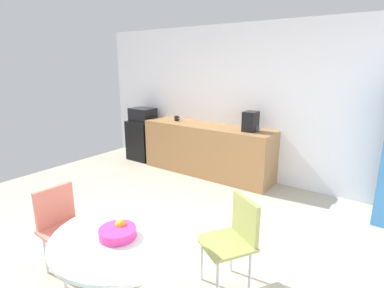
{
  "coord_description": "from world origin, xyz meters",
  "views": [
    {
      "loc": [
        2.45,
        -1.8,
        1.97
      ],
      "look_at": [
        0.22,
        1.3,
        0.95
      ],
      "focal_mm": 28.65,
      "sensor_mm": 36.0,
      "label": 1
    }
  ],
  "objects_px": {
    "chair_coral": "(61,220)",
    "fruit_bowl": "(118,232)",
    "mug_white": "(255,128)",
    "coffee_maker": "(251,121)",
    "chair_olive": "(236,232)",
    "microwave": "(143,114)",
    "mug_green": "(177,118)",
    "round_table": "(126,250)",
    "mini_fridge": "(144,140)"
  },
  "relations": [
    {
      "from": "chair_coral",
      "to": "fruit_bowl",
      "type": "height_order",
      "value": "fruit_bowl"
    },
    {
      "from": "mug_white",
      "to": "coffee_maker",
      "type": "bearing_deg",
      "value": -151.41
    },
    {
      "from": "chair_olive",
      "to": "mug_white",
      "type": "distance_m",
      "value": 2.51
    },
    {
      "from": "fruit_bowl",
      "to": "mug_white",
      "type": "distance_m",
      "value": 3.2
    },
    {
      "from": "chair_olive",
      "to": "chair_coral",
      "type": "distance_m",
      "value": 1.65
    },
    {
      "from": "microwave",
      "to": "mug_green",
      "type": "bearing_deg",
      "value": 1.19
    },
    {
      "from": "mug_white",
      "to": "mug_green",
      "type": "distance_m",
      "value": 1.59
    },
    {
      "from": "chair_olive",
      "to": "mug_green",
      "type": "bearing_deg",
      "value": 137.33
    },
    {
      "from": "round_table",
      "to": "mug_green",
      "type": "xyz_separation_m",
      "value": [
        -1.98,
        3.11,
        0.36
      ]
    },
    {
      "from": "chair_coral",
      "to": "mug_green",
      "type": "relative_size",
      "value": 6.43
    },
    {
      "from": "chair_coral",
      "to": "mug_green",
      "type": "bearing_deg",
      "value": 108.49
    },
    {
      "from": "mini_fridge",
      "to": "chair_coral",
      "type": "height_order",
      "value": "chair_coral"
    },
    {
      "from": "fruit_bowl",
      "to": "chair_coral",
      "type": "bearing_deg",
      "value": 174.12
    },
    {
      "from": "chair_coral",
      "to": "mug_white",
      "type": "distance_m",
      "value": 3.16
    },
    {
      "from": "round_table",
      "to": "coffee_maker",
      "type": "height_order",
      "value": "coffee_maker"
    },
    {
      "from": "chair_olive",
      "to": "mug_white",
      "type": "relative_size",
      "value": 6.43
    },
    {
      "from": "fruit_bowl",
      "to": "mug_green",
      "type": "relative_size",
      "value": 2.12
    },
    {
      "from": "round_table",
      "to": "chair_olive",
      "type": "xyz_separation_m",
      "value": [
        0.5,
        0.82,
        -0.07
      ]
    },
    {
      "from": "mini_fridge",
      "to": "microwave",
      "type": "distance_m",
      "value": 0.54
    },
    {
      "from": "round_table",
      "to": "coffee_maker",
      "type": "xyz_separation_m",
      "value": [
        -0.46,
        3.09,
        0.47
      ]
    },
    {
      "from": "microwave",
      "to": "fruit_bowl",
      "type": "relative_size",
      "value": 1.76
    },
    {
      "from": "microwave",
      "to": "chair_coral",
      "type": "height_order",
      "value": "microwave"
    },
    {
      "from": "round_table",
      "to": "fruit_bowl",
      "type": "xyz_separation_m",
      "value": [
        -0.02,
        -0.05,
        0.18
      ]
    },
    {
      "from": "microwave",
      "to": "round_table",
      "type": "relative_size",
      "value": 0.44
    },
    {
      "from": "mug_green",
      "to": "coffee_maker",
      "type": "xyz_separation_m",
      "value": [
        1.52,
        -0.02,
        0.11
      ]
    },
    {
      "from": "microwave",
      "to": "chair_coral",
      "type": "distance_m",
      "value": 3.61
    },
    {
      "from": "chair_coral",
      "to": "coffee_maker",
      "type": "relative_size",
      "value": 2.59
    },
    {
      "from": "mini_fridge",
      "to": "fruit_bowl",
      "type": "xyz_separation_m",
      "value": [
        2.84,
        -3.14,
        0.36
      ]
    },
    {
      "from": "mug_white",
      "to": "coffee_maker",
      "type": "xyz_separation_m",
      "value": [
        -0.07,
        -0.04,
        0.11
      ]
    },
    {
      "from": "mini_fridge",
      "to": "coffee_maker",
      "type": "xyz_separation_m",
      "value": [
        2.4,
        0.0,
        0.65
      ]
    },
    {
      "from": "fruit_bowl",
      "to": "mug_white",
      "type": "relative_size",
      "value": 2.12
    },
    {
      "from": "chair_olive",
      "to": "chair_coral",
      "type": "relative_size",
      "value": 1.0
    },
    {
      "from": "mug_green",
      "to": "coffee_maker",
      "type": "height_order",
      "value": "coffee_maker"
    },
    {
      "from": "chair_olive",
      "to": "chair_coral",
      "type": "bearing_deg",
      "value": -152.16
    },
    {
      "from": "round_table",
      "to": "fruit_bowl",
      "type": "relative_size",
      "value": 3.98
    },
    {
      "from": "fruit_bowl",
      "to": "coffee_maker",
      "type": "distance_m",
      "value": 3.18
    },
    {
      "from": "chair_coral",
      "to": "chair_olive",
      "type": "bearing_deg",
      "value": 27.84
    },
    {
      "from": "round_table",
      "to": "mug_white",
      "type": "relative_size",
      "value": 8.41
    },
    {
      "from": "fruit_bowl",
      "to": "microwave",
      "type": "bearing_deg",
      "value": 132.11
    },
    {
      "from": "round_table",
      "to": "mug_white",
      "type": "distance_m",
      "value": 3.17
    },
    {
      "from": "chair_coral",
      "to": "mini_fridge",
      "type": "bearing_deg",
      "value": 121.96
    },
    {
      "from": "fruit_bowl",
      "to": "mug_white",
      "type": "bearing_deg",
      "value": 96.72
    },
    {
      "from": "coffee_maker",
      "to": "mug_green",
      "type": "bearing_deg",
      "value": 179.32
    },
    {
      "from": "mug_white",
      "to": "mug_green",
      "type": "height_order",
      "value": "same"
    },
    {
      "from": "chair_olive",
      "to": "fruit_bowl",
      "type": "relative_size",
      "value": 3.04
    },
    {
      "from": "mini_fridge",
      "to": "microwave",
      "type": "relative_size",
      "value": 1.69
    },
    {
      "from": "fruit_bowl",
      "to": "mini_fridge",
      "type": "bearing_deg",
      "value": 132.11
    },
    {
      "from": "microwave",
      "to": "chair_olive",
      "type": "relative_size",
      "value": 0.58
    },
    {
      "from": "microwave",
      "to": "round_table",
      "type": "bearing_deg",
      "value": -47.25
    },
    {
      "from": "microwave",
      "to": "round_table",
      "type": "distance_m",
      "value": 4.22
    }
  ]
}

